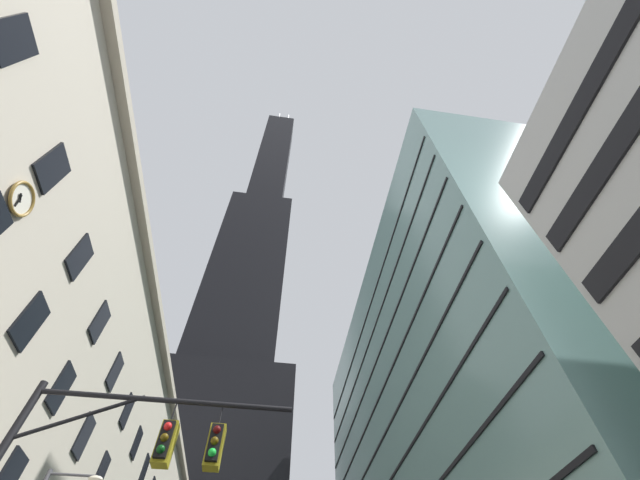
{
  "coord_description": "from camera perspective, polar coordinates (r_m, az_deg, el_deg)",
  "views": [
    {
      "loc": [
        -0.69,
        -6.1,
        1.62
      ],
      "look_at": [
        2.74,
        17.83,
        33.28
      ],
      "focal_mm": 21.68,
      "sensor_mm": 36.0,
      "label": 1
    }
  ],
  "objects": [
    {
      "name": "dark_skyscraper",
      "position": [
        108.08,
        -11.92,
        -12.13
      ],
      "size": [
        29.9,
        29.9,
        231.78
      ],
      "color": "black",
      "rests_on": "ground"
    },
    {
      "name": "glass_office_midrise",
      "position": [
        48.25,
        21.38,
        -25.41
      ],
      "size": [
        19.85,
        52.6,
        42.63
      ],
      "color": "gray",
      "rests_on": "ground"
    },
    {
      "name": "traffic_signal_mast",
      "position": [
        11.55,
        -28.66,
        -28.39
      ],
      "size": [
        6.89,
        0.63,
        7.41
      ],
      "color": "black",
      "rests_on": "sidewalk_left"
    }
  ]
}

